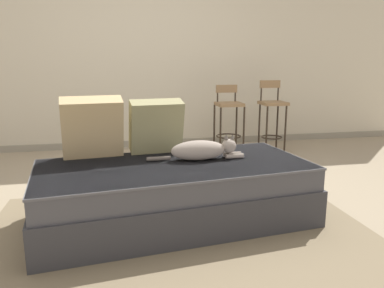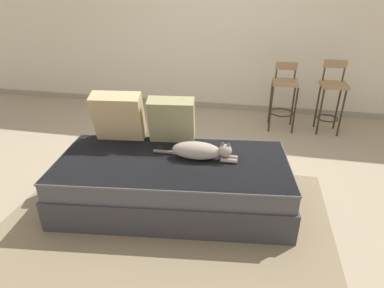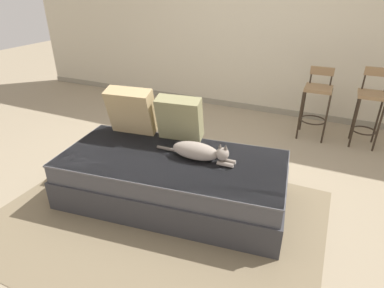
% 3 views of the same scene
% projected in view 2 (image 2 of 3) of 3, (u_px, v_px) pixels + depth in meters
% --- Properties ---
extents(ground_plane, '(16.00, 16.00, 0.00)m').
position_uv_depth(ground_plane, '(184.00, 180.00, 3.27)').
color(ground_plane, gray).
rests_on(ground_plane, ground).
extents(wall_back_panel, '(8.00, 0.10, 2.60)m').
position_uv_depth(wall_back_panel, '(217.00, 22.00, 4.67)').
color(wall_back_panel, beige).
rests_on(wall_back_panel, ground).
extents(wall_baseboard_trim, '(8.00, 0.02, 0.09)m').
position_uv_depth(wall_baseboard_trim, '(214.00, 105.00, 5.18)').
color(wall_baseboard_trim, gray).
rests_on(wall_baseboard_trim, ground).
extents(area_rug, '(2.69, 2.03, 0.01)m').
position_uv_depth(area_rug, '(165.00, 224.00, 2.65)').
color(area_rug, '#75664C').
rests_on(area_rug, ground).
extents(couch, '(2.09, 1.17, 0.45)m').
position_uv_depth(couch, '(173.00, 182.00, 2.82)').
color(couch, '#353539').
rests_on(couch, ground).
extents(throw_pillow_corner, '(0.48, 0.33, 0.48)m').
position_uv_depth(throw_pillow_corner, '(119.00, 116.00, 2.98)').
color(throw_pillow_corner, tan).
rests_on(throw_pillow_corner, couch).
extents(throw_pillow_middle, '(0.44, 0.29, 0.44)m').
position_uv_depth(throw_pillow_middle, '(172.00, 120.00, 2.95)').
color(throw_pillow_middle, '#847F56').
rests_on(throw_pillow_middle, couch).
extents(cat, '(0.74, 0.18, 0.19)m').
position_uv_depth(cat, '(200.00, 151.00, 2.71)').
color(cat, gray).
rests_on(cat, couch).
extents(bar_stool_near_window, '(0.33, 0.33, 0.88)m').
position_uv_depth(bar_stool_near_window, '(284.00, 92.00, 4.25)').
color(bar_stool_near_window, '#2D2319').
rests_on(bar_stool_near_window, ground).
extents(bar_stool_by_doorway, '(0.32, 0.32, 0.93)m').
position_uv_depth(bar_stool_by_doorway, '(332.00, 93.00, 4.14)').
color(bar_stool_by_doorway, '#2D2319').
rests_on(bar_stool_by_doorway, ground).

